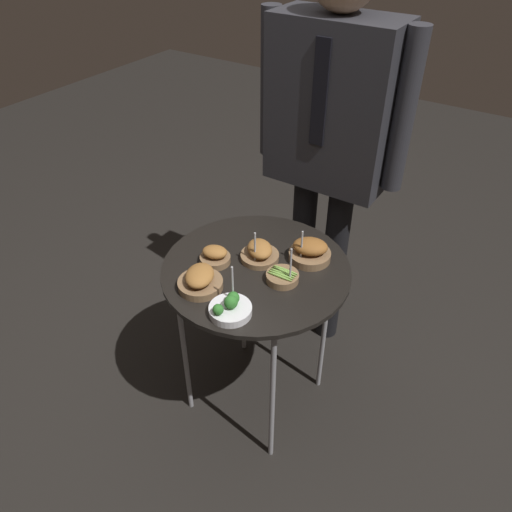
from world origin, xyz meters
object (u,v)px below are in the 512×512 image
(serving_cart, at_px, (256,278))
(bowl_asparagus_front_left, at_px, (283,277))
(bowl_roast_center, at_px, (200,280))
(bowl_roast_front_right, at_px, (260,252))
(waiter_figure, at_px, (330,125))
(bowl_roast_mid_right, at_px, (215,256))
(bowl_roast_front_center, at_px, (310,251))
(bowl_broccoli_mid_left, at_px, (230,308))

(serving_cart, bearing_deg, bowl_asparagus_front_left, -5.57)
(serving_cart, relative_size, bowl_roast_center, 4.70)
(serving_cart, distance_m, bowl_roast_center, 0.23)
(bowl_roast_front_right, height_order, waiter_figure, waiter_figure)
(bowl_roast_center, height_order, bowl_roast_mid_right, bowl_roast_center)
(bowl_roast_center, bearing_deg, bowl_asparagus_front_left, 40.63)
(bowl_roast_center, bearing_deg, bowl_roast_mid_right, 106.88)
(serving_cart, distance_m, bowl_roast_mid_right, 0.17)
(bowl_roast_center, distance_m, bowl_roast_front_center, 0.41)
(waiter_figure, bearing_deg, bowl_asparagus_front_left, -77.48)
(bowl_roast_mid_right, bearing_deg, bowl_roast_center, -73.12)
(bowl_roast_front_right, distance_m, bowl_broccoli_mid_left, 0.30)
(serving_cart, height_order, bowl_roast_mid_right, bowl_roast_mid_right)
(serving_cart, xyz_separation_m, bowl_roast_front_right, (-0.01, 0.05, 0.08))
(bowl_asparagus_front_left, height_order, waiter_figure, waiter_figure)
(serving_cart, relative_size, waiter_figure, 0.43)
(bowl_broccoli_mid_left, bearing_deg, bowl_roast_front_right, 104.59)
(serving_cart, relative_size, bowl_asparagus_front_left, 4.85)
(bowl_broccoli_mid_left, distance_m, waiter_figure, 0.84)
(bowl_roast_front_right, bearing_deg, waiter_figure, 88.46)
(bowl_roast_front_right, xyz_separation_m, bowl_asparagus_front_left, (0.13, -0.06, -0.01))
(bowl_asparagus_front_left, relative_size, bowl_roast_center, 0.97)
(bowl_broccoli_mid_left, bearing_deg, bowl_roast_center, 163.15)
(bowl_roast_center, relative_size, bowl_roast_mid_right, 1.40)
(bowl_roast_front_right, distance_m, bowl_roast_mid_right, 0.16)
(bowl_roast_front_center, relative_size, bowl_roast_mid_right, 1.38)
(bowl_roast_front_right, bearing_deg, serving_cart, -72.49)
(bowl_roast_mid_right, relative_size, bowl_broccoli_mid_left, 0.69)
(serving_cart, relative_size, bowl_roast_mid_right, 6.57)
(bowl_roast_center, bearing_deg, serving_cart, 63.52)
(bowl_roast_center, bearing_deg, bowl_roast_front_center, 55.75)
(bowl_roast_front_right, relative_size, waiter_figure, 0.08)
(bowl_roast_front_right, distance_m, bowl_asparagus_front_left, 0.14)
(bowl_broccoli_mid_left, bearing_deg, bowl_asparagus_front_left, 76.34)
(serving_cart, xyz_separation_m, waiter_figure, (-0.00, 0.52, 0.40))
(bowl_roast_mid_right, xyz_separation_m, bowl_broccoli_mid_left, (0.20, -0.19, -0.00))
(bowl_asparagus_front_left, distance_m, bowl_roast_mid_right, 0.26)
(bowl_roast_center, height_order, bowl_roast_front_center, bowl_roast_front_center)
(bowl_roast_front_right, height_order, bowl_roast_mid_right, bowl_roast_front_right)
(bowl_roast_front_right, bearing_deg, bowl_broccoli_mid_left, -75.41)
(serving_cart, relative_size, bowl_roast_front_right, 5.06)
(bowl_roast_center, distance_m, bowl_roast_mid_right, 0.15)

